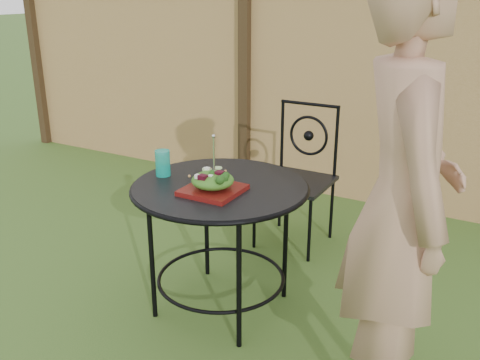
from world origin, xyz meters
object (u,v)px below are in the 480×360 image
Objects in this scene: patio_chair at (298,172)px; diner at (402,204)px; patio_table at (220,209)px; salad_plate at (213,190)px.

patio_chair is 1.62m from diner.
patio_table is 0.19m from salad_plate.
patio_table is 0.51× the size of diner.
diner reaches higher than patio_chair.
diner is (0.97, -0.27, 0.32)m from patio_table.
salad_plate is at bearing -89.67° from patio_chair.
patio_chair reaches higher than salad_plate.
salad_plate is (0.03, -0.11, 0.15)m from patio_table.
patio_chair is 3.52× the size of salad_plate.
diner reaches higher than patio_table.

